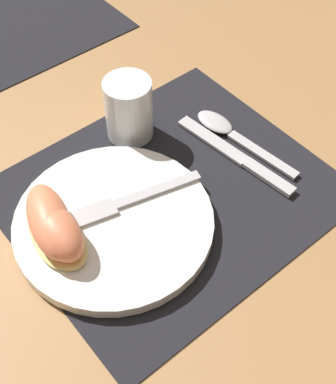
{
  "coord_description": "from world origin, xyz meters",
  "views": [
    {
      "loc": [
        -0.29,
        -0.34,
        0.56
      ],
      "look_at": [
        -0.01,
        -0.01,
        0.02
      ],
      "focal_mm": 50.0,
      "sensor_mm": 36.0,
      "label": 1
    }
  ],
  "objects_px": {
    "fork": "(121,203)",
    "citrus_wedge_0": "(50,223)",
    "juice_glass": "(129,112)",
    "spoon": "(227,130)",
    "citrus_wedge_1": "(58,233)",
    "plate": "(112,221)",
    "knife": "(237,156)"
  },
  "relations": [
    {
      "from": "fork",
      "to": "citrus_wedge_0",
      "type": "height_order",
      "value": "citrus_wedge_0"
    },
    {
      "from": "juice_glass",
      "to": "spoon",
      "type": "distance_m",
      "value": 0.15
    },
    {
      "from": "spoon",
      "to": "juice_glass",
      "type": "bearing_deg",
      "value": 140.21
    },
    {
      "from": "juice_glass",
      "to": "citrus_wedge_1",
      "type": "xyz_separation_m",
      "value": [
        -0.19,
        -0.11,
        -0.0
      ]
    },
    {
      "from": "fork",
      "to": "citrus_wedge_1",
      "type": "height_order",
      "value": "citrus_wedge_1"
    },
    {
      "from": "juice_glass",
      "to": "citrus_wedge_1",
      "type": "height_order",
      "value": "juice_glass"
    },
    {
      "from": "fork",
      "to": "citrus_wedge_1",
      "type": "relative_size",
      "value": 1.96
    },
    {
      "from": "juice_glass",
      "to": "fork",
      "type": "relative_size",
      "value": 0.48
    },
    {
      "from": "plate",
      "to": "knife",
      "type": "height_order",
      "value": "plate"
    },
    {
      "from": "plate",
      "to": "spoon",
      "type": "height_order",
      "value": "plate"
    },
    {
      "from": "citrus_wedge_1",
      "to": "juice_glass",
      "type": "bearing_deg",
      "value": 30.51
    },
    {
      "from": "knife",
      "to": "citrus_wedge_0",
      "type": "bearing_deg",
      "value": 170.72
    },
    {
      "from": "juice_glass",
      "to": "citrus_wedge_0",
      "type": "xyz_separation_m",
      "value": [
        -0.19,
        -0.09,
        -0.0
      ]
    },
    {
      "from": "juice_glass",
      "to": "knife",
      "type": "xyz_separation_m",
      "value": [
        0.08,
        -0.14,
        -0.04
      ]
    },
    {
      "from": "juice_glass",
      "to": "fork",
      "type": "height_order",
      "value": "juice_glass"
    },
    {
      "from": "citrus_wedge_1",
      "to": "spoon",
      "type": "bearing_deg",
      "value": 3.86
    },
    {
      "from": "plate",
      "to": "knife",
      "type": "relative_size",
      "value": 1.24
    },
    {
      "from": "plate",
      "to": "citrus_wedge_0",
      "type": "xyz_separation_m",
      "value": [
        -0.07,
        0.03,
        0.03
      ]
    },
    {
      "from": "juice_glass",
      "to": "citrus_wedge_1",
      "type": "relative_size",
      "value": 0.94
    },
    {
      "from": "plate",
      "to": "juice_glass",
      "type": "height_order",
      "value": "juice_glass"
    },
    {
      "from": "juice_glass",
      "to": "citrus_wedge_1",
      "type": "bearing_deg",
      "value": -149.49
    },
    {
      "from": "juice_glass",
      "to": "spoon",
      "type": "bearing_deg",
      "value": -39.79
    },
    {
      "from": "juice_glass",
      "to": "knife",
      "type": "relative_size",
      "value": 0.45
    },
    {
      "from": "knife",
      "to": "spoon",
      "type": "bearing_deg",
      "value": 62.62
    },
    {
      "from": "fork",
      "to": "citrus_wedge_0",
      "type": "xyz_separation_m",
      "value": [
        -0.09,
        0.02,
        0.02
      ]
    },
    {
      "from": "spoon",
      "to": "citrus_wedge_0",
      "type": "height_order",
      "value": "citrus_wedge_0"
    },
    {
      "from": "plate",
      "to": "fork",
      "type": "bearing_deg",
      "value": 23.29
    },
    {
      "from": "plate",
      "to": "citrus_wedge_1",
      "type": "distance_m",
      "value": 0.08
    },
    {
      "from": "knife",
      "to": "citrus_wedge_1",
      "type": "xyz_separation_m",
      "value": [
        -0.27,
        0.03,
        0.03
      ]
    },
    {
      "from": "juice_glass",
      "to": "knife",
      "type": "distance_m",
      "value": 0.16
    },
    {
      "from": "knife",
      "to": "spoon",
      "type": "height_order",
      "value": "spoon"
    },
    {
      "from": "knife",
      "to": "citrus_wedge_0",
      "type": "height_order",
      "value": "citrus_wedge_0"
    }
  ]
}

